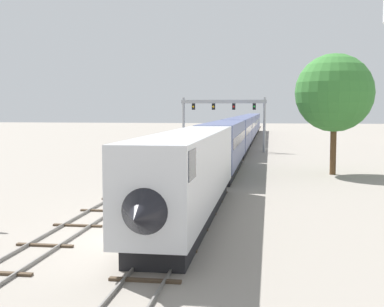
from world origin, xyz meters
TOP-DOWN VIEW (x-y plane):
  - ground_plane at (0.00, 0.00)m, footprint 400.00×400.00m
  - track_main at (2.00, 60.00)m, footprint 2.60×200.00m
  - track_near at (-3.50, 40.00)m, footprint 2.60×160.00m
  - passenger_train at (2.00, 59.46)m, footprint 3.04×131.35m
  - signal_gantry at (-0.25, 50.89)m, footprint 12.10×0.49m
  - trackside_tree_left at (12.08, 26.13)m, footprint 7.16×7.16m

SIDE VIEW (x-z plane):
  - ground_plane at x=0.00m, z-range 0.00..0.00m
  - track_main at x=2.00m, z-range -0.01..0.15m
  - track_near at x=-3.50m, z-range -0.01..0.15m
  - passenger_train at x=2.00m, z-range 0.21..5.01m
  - signal_gantry at x=-0.25m, z-range 1.80..9.49m
  - trackside_tree_left at x=12.08m, z-range 1.95..13.07m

